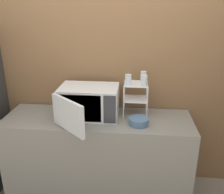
% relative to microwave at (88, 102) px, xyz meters
% --- Properties ---
extents(wall_back, '(8.00, 0.06, 2.60)m').
position_rel_microwave_xyz_m(wall_back, '(0.09, 0.31, 0.26)').
color(wall_back, olive).
rests_on(wall_back, ground_plane).
extents(counter, '(1.90, 0.60, 0.88)m').
position_rel_microwave_xyz_m(counter, '(0.09, -0.03, -0.60)').
color(counter, gray).
rests_on(counter, ground_plane).
extents(microwave, '(0.60, 0.70, 0.31)m').
position_rel_microwave_xyz_m(microwave, '(0.00, 0.00, 0.00)').
color(microwave, silver).
rests_on(microwave, counter).
extents(dish_rack, '(0.24, 0.23, 0.34)m').
position_rel_microwave_xyz_m(dish_rack, '(0.47, 0.11, 0.08)').
color(dish_rack, white).
rests_on(dish_rack, counter).
extents(glass_front_left, '(0.06, 0.06, 0.11)m').
position_rel_microwave_xyz_m(glass_front_left, '(0.39, 0.04, 0.23)').
color(glass_front_left, silver).
rests_on(glass_front_left, dish_rack).
extents(glass_back_right, '(0.06, 0.06, 0.11)m').
position_rel_microwave_xyz_m(glass_back_right, '(0.54, 0.18, 0.23)').
color(glass_back_right, silver).
rests_on(glass_back_right, dish_rack).
extents(glass_front_right, '(0.06, 0.06, 0.11)m').
position_rel_microwave_xyz_m(glass_front_right, '(0.55, 0.03, 0.23)').
color(glass_front_right, silver).
rests_on(glass_front_right, dish_rack).
extents(bowl, '(0.19, 0.19, 0.07)m').
position_rel_microwave_xyz_m(bowl, '(0.51, -0.14, -0.12)').
color(bowl, slate).
rests_on(bowl, counter).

